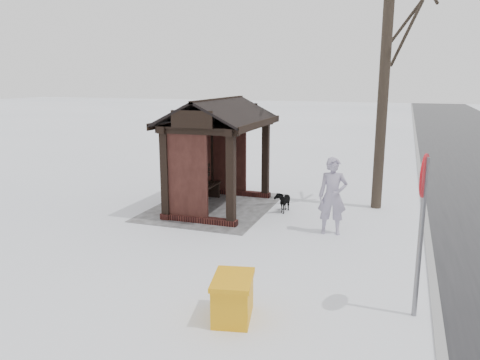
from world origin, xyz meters
The scene contains 8 objects.
ground centered at (0.00, 0.00, 0.00)m, with size 120.00×120.00×0.00m, color white.
kerb centered at (0.00, 5.50, 0.01)m, with size 120.00×0.15×0.06m, color gray.
trampled_patch centered at (0.00, -0.20, 0.01)m, with size 4.20×3.20×0.02m, color gray.
bus_shelter centered at (0.00, -0.16, 2.17)m, with size 3.60×2.40×3.09m.
pedestrian centered at (1.20, 3.33, 0.92)m, with size 0.67×0.44×1.83m, color #9990A8.
dog centered at (-0.22, 1.79, 0.30)m, with size 0.32×0.71×0.60m, color black.
grit_bin centered at (5.75, 2.51, 0.34)m, with size 0.98×0.77×0.67m.
road_sign centered at (4.73, 5.14, 1.83)m, with size 0.65×0.16×2.56m.
Camera 1 is at (11.95, 4.81, 3.65)m, focal length 35.00 mm.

